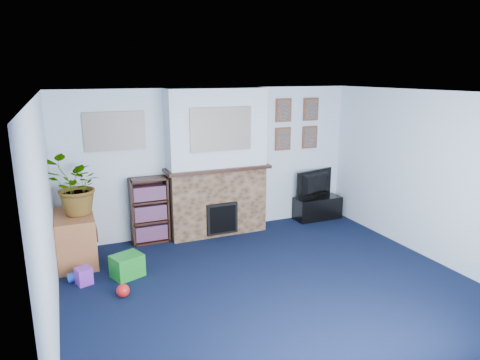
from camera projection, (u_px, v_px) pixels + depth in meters
name	position (u px, v px, depth m)	size (l,w,h in m)	color
floor	(273.00, 287.00, 5.40)	(5.00, 4.50, 0.01)	black
ceiling	(277.00, 93.00, 4.82)	(5.00, 4.50, 0.01)	white
wall_back	(213.00, 161.00, 7.13)	(5.00, 0.04, 2.40)	silver
wall_front	(417.00, 275.00, 3.10)	(5.00, 0.04, 2.40)	silver
wall_left	(47.00, 223.00, 4.17)	(0.04, 4.50, 2.40)	silver
wall_right	(432.00, 177.00, 6.05)	(0.04, 4.50, 2.40)	silver
chimney_breast	(217.00, 164.00, 6.95)	(1.72, 0.50, 2.40)	brown
collage_main	(221.00, 129.00, 6.61)	(1.00, 0.03, 0.68)	gray
collage_left	(115.00, 131.00, 6.39)	(0.90, 0.03, 0.58)	gray
portrait_tl	(283.00, 110.00, 7.40)	(0.30, 0.03, 0.40)	brown
portrait_tr	(311.00, 109.00, 7.61)	(0.30, 0.03, 0.40)	brown
portrait_bl	(283.00, 139.00, 7.52)	(0.30, 0.03, 0.40)	brown
portrait_br	(310.00, 137.00, 7.73)	(0.30, 0.03, 0.40)	brown
tv_stand	(317.00, 207.00, 7.89)	(0.86, 0.36, 0.41)	black
television	(318.00, 184.00, 7.81)	(0.86, 0.11, 0.50)	black
bookshelf	(150.00, 212.00, 6.75)	(0.58, 0.28, 1.05)	black
sideboard	(76.00, 239.00, 6.04)	(0.51, 0.92, 0.71)	#9F5B33
potted_plant	(75.00, 186.00, 5.83)	(0.74, 0.64, 0.82)	#26661E
mantel_clock	(219.00, 163.00, 6.90)	(0.10, 0.06, 0.15)	gold
mantel_candle	(238.00, 160.00, 7.02)	(0.05, 0.05, 0.16)	#B2BFC6
mantel_teddy	(189.00, 165.00, 6.72)	(0.13, 0.13, 0.13)	gray
mantel_can	(258.00, 160.00, 7.16)	(0.05, 0.05, 0.11)	purple
green_crate	(127.00, 267.00, 5.64)	(0.38, 0.30, 0.30)	#198C26
toy_ball	(123.00, 290.00, 5.14)	(0.16, 0.16, 0.16)	red
toy_block	(84.00, 276.00, 5.45)	(0.18, 0.18, 0.22)	purple
toy_tube	(79.00, 276.00, 5.54)	(0.12, 0.12, 0.27)	blue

